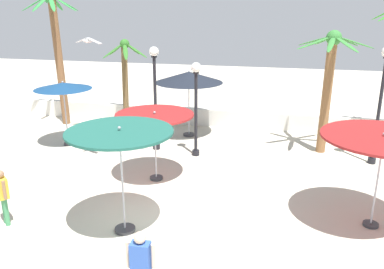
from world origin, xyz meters
name	(u,v)px	position (x,y,z in m)	size (l,w,h in m)	color
ground_plane	(166,218)	(0.00, 0.00, 0.00)	(56.00, 56.00, 0.00)	beige
boundary_wall	(220,118)	(0.00, 8.84, 0.41)	(25.20, 0.30, 0.81)	silver
patio_umbrella_0	(155,118)	(-1.04, 2.38, 2.11)	(2.49, 2.49, 2.32)	#333338
patio_umbrella_1	(189,77)	(-1.07, 7.15, 2.57)	(2.89, 2.89, 2.86)	#333338
patio_umbrella_2	(383,140)	(5.32, 0.80, 2.37)	(3.00, 3.00, 2.56)	#333338
patio_umbrella_3	(63,86)	(-5.62, 4.84, 2.43)	(2.25, 2.25, 2.64)	#333338
patio_umbrella_4	(120,138)	(-0.84, -0.87, 2.50)	(2.57, 2.57, 2.79)	#333338
palm_tree_0	(329,77)	(4.45, 6.33, 2.94)	(2.81, 2.87, 4.64)	brown
palm_tree_2	(57,45)	(-7.41, 7.67, 3.70)	(2.50, 2.53, 6.08)	brown
palm_tree_3	(125,73)	(-4.18, 7.76, 2.54)	(2.10, 2.09, 4.05)	brown
lamp_post_0	(155,88)	(-1.93, 5.18, 2.47)	(0.37, 0.37, 4.02)	black
lamp_post_1	(196,99)	(-0.26, 4.84, 2.21)	(0.37, 0.37, 3.53)	black
lamp_post_2	(382,92)	(6.15, 5.48, 2.64)	(0.38, 0.38, 4.19)	black
guest_0	(141,263)	(0.54, -3.40, 1.00)	(0.56, 0.26, 1.65)	#26262D
guest_1	(3,192)	(-4.00, -1.25, 0.91)	(0.45, 0.41, 1.52)	#3F8C59
seagull_0	(88,41)	(-3.49, 3.08, 4.37)	(1.13, 0.58, 0.20)	white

